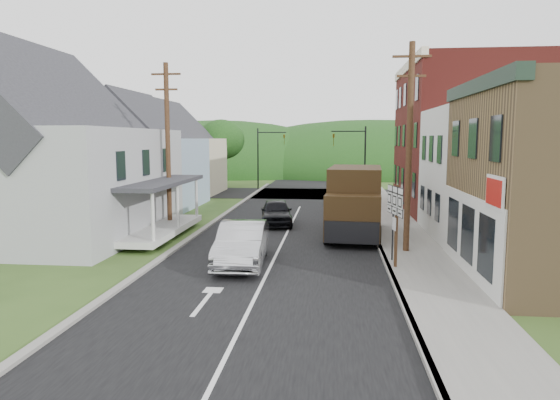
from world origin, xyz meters
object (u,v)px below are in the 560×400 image
(silver_sedan, at_px, (242,244))
(dark_sedan, at_px, (276,212))
(route_sign_cluster, at_px, (396,214))
(delivery_van, at_px, (355,202))
(warning_sign, at_px, (392,217))

(silver_sedan, xyz_separation_m, dark_sedan, (0.29, 9.40, -0.10))
(dark_sedan, xyz_separation_m, route_sign_cluster, (5.62, -9.64, 1.44))
(delivery_van, bearing_deg, dark_sedan, 148.17)
(dark_sedan, bearing_deg, silver_sedan, -99.63)
(delivery_van, relative_size, warning_sign, 2.40)
(route_sign_cluster, distance_m, warning_sign, 1.12)
(route_sign_cluster, xyz_separation_m, warning_sign, (0.02, 1.08, -0.29))
(delivery_van, distance_m, warning_sign, 5.50)
(silver_sedan, bearing_deg, warning_sign, 4.84)
(silver_sedan, height_order, delivery_van, delivery_van)
(silver_sedan, height_order, warning_sign, warning_sign)
(silver_sedan, relative_size, dark_sedan, 1.17)
(route_sign_cluster, bearing_deg, delivery_van, 89.97)
(silver_sedan, xyz_separation_m, delivery_van, (4.66, 6.19, 0.96))
(dark_sedan, distance_m, warning_sign, 10.31)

